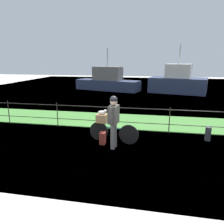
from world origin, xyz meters
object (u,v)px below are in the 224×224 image
at_px(wooden_crate, 102,118).
at_px(terrier_dog, 103,112).
at_px(cyclist_person, 114,117).
at_px(moored_boat_near, 178,82).
at_px(backpack_on_paving, 103,138).
at_px(bicycle_main, 113,132).
at_px(moored_boat_mid, 108,82).
at_px(mooring_bollard, 208,134).

distance_m(wooden_crate, terrier_dog, 0.22).
relative_size(terrier_dog, cyclist_person, 0.19).
bearing_deg(moored_boat_near, backpack_on_paving, -106.61).
distance_m(terrier_dog, moored_boat_near, 12.50).
bearing_deg(bicycle_main, moored_boat_near, 74.50).
bearing_deg(backpack_on_paving, moored_boat_near, -18.63).
relative_size(bicycle_main, moored_boat_mid, 0.28).
bearing_deg(terrier_dog, bicycle_main, -7.83).
xyz_separation_m(bicycle_main, moored_boat_near, (3.32, 11.99, 0.53)).
bearing_deg(mooring_bollard, moored_boat_near, 89.40).
height_order(terrier_dog, mooring_bollard, terrier_dog).
height_order(wooden_crate, moored_boat_near, moored_boat_near).
xyz_separation_m(mooring_bollard, moored_boat_mid, (-5.99, 11.63, 0.52)).
height_order(backpack_on_paving, moored_boat_near, moored_boat_near).
xyz_separation_m(cyclist_person, mooring_bollard, (3.10, 1.22, -0.76)).
height_order(wooden_crate, terrier_dog, terrier_dog).
relative_size(terrier_dog, backpack_on_paving, 0.81).
xyz_separation_m(wooden_crate, terrier_dog, (0.02, -0.00, 0.22)).
relative_size(backpack_on_paving, moored_boat_near, 0.08).
relative_size(cyclist_person, mooring_bollard, 3.46).
height_order(wooden_crate, moored_boat_mid, moored_boat_mid).
height_order(bicycle_main, moored_boat_near, moored_boat_near).
xyz_separation_m(backpack_on_paving, moored_boat_near, (3.64, 12.20, 0.68)).
bearing_deg(backpack_on_paving, moored_boat_mid, 9.08).
bearing_deg(mooring_bollard, bicycle_main, -166.83).
relative_size(bicycle_main, wooden_crate, 4.89).
bearing_deg(wooden_crate, moored_boat_near, 72.72).
bearing_deg(moored_boat_mid, backpack_on_paving, -78.90).
bearing_deg(backpack_on_paving, mooring_bollard, -76.81).
height_order(cyclist_person, mooring_bollard, cyclist_person).
bearing_deg(moored_boat_near, mooring_bollard, -90.60).
bearing_deg(backpack_on_paving, terrier_dog, 9.22).
bearing_deg(wooden_crate, moored_boat_mid, 100.99).
relative_size(terrier_dog, moored_boat_mid, 0.05).
height_order(mooring_bollard, moored_boat_mid, moored_boat_mid).
height_order(wooden_crate, backpack_on_paving, wooden_crate).
relative_size(cyclist_person, moored_boat_mid, 0.28).
distance_m(terrier_dog, mooring_bollard, 3.72).
xyz_separation_m(backpack_on_paving, moored_boat_mid, (-2.47, 12.59, 0.56)).
height_order(wooden_crate, mooring_bollard, wooden_crate).
distance_m(wooden_crate, cyclist_person, 0.75).
xyz_separation_m(bicycle_main, wooden_crate, (-0.39, 0.05, 0.45)).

